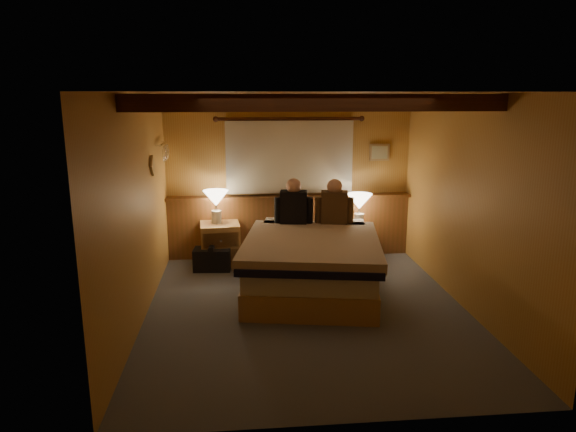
{
  "coord_description": "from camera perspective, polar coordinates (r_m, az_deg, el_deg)",
  "views": [
    {
      "loc": [
        -0.73,
        -5.4,
        2.38
      ],
      "look_at": [
        -0.18,
        0.4,
        1.0
      ],
      "focal_mm": 32.0,
      "sensor_mm": 36.0,
      "label": 1
    }
  ],
  "objects": [
    {
      "name": "framed_print",
      "position": [
        7.8,
        10.13,
        6.97
      ],
      "size": [
        0.3,
        0.04,
        0.25
      ],
      "color": "tan",
      "rests_on": "wall_back"
    },
    {
      "name": "wall_back",
      "position": [
        7.62,
        0.12,
        4.38
      ],
      "size": [
        3.6,
        0.0,
        3.6
      ],
      "primitive_type": "plane",
      "rotation": [
        1.57,
        0.0,
        0.0
      ],
      "color": "#B88B42",
      "rests_on": "floor"
    },
    {
      "name": "lamp_left",
      "position": [
        7.32,
        -8.0,
        1.75
      ],
      "size": [
        0.36,
        0.36,
        0.47
      ],
      "color": "beige",
      "rests_on": "nightstand_left"
    },
    {
      "name": "wainscot",
      "position": [
        7.7,
        0.16,
        -0.96
      ],
      "size": [
        3.6,
        0.23,
        0.94
      ],
      "color": "brown",
      "rests_on": "wall_back"
    },
    {
      "name": "floor",
      "position": [
        5.94,
        2.12,
        -10.33
      ],
      "size": [
        4.2,
        4.2,
        0.0
      ],
      "primitive_type": "plane",
      "color": "#484D55",
      "rests_on": "ground"
    },
    {
      "name": "bed",
      "position": [
        6.35,
        2.67,
        -5.23
      ],
      "size": [
        1.89,
        2.29,
        0.7
      ],
      "rotation": [
        0.0,
        0.0,
        -0.17
      ],
      "color": "#AE7D4A",
      "rests_on": "floor"
    },
    {
      "name": "ceiling_beams",
      "position": [
        5.59,
        2.11,
        12.57
      ],
      "size": [
        3.6,
        1.65,
        0.16
      ],
      "color": "#452211",
      "rests_on": "ceiling"
    },
    {
      "name": "person_right",
      "position": [
        6.89,
        5.17,
        1.21
      ],
      "size": [
        0.51,
        0.26,
        0.63
      ],
      "rotation": [
        0.0,
        0.0,
        -0.17
      ],
      "color": "#46301C",
      "rests_on": "bed"
    },
    {
      "name": "lamp_right",
      "position": [
        7.48,
        7.94,
        1.39
      ],
      "size": [
        0.36,
        0.36,
        0.47
      ],
      "color": "beige",
      "rests_on": "nightstand_right"
    },
    {
      "name": "nightstand_right",
      "position": [
        7.65,
        7.37,
        -2.92
      ],
      "size": [
        0.54,
        0.51,
        0.52
      ],
      "rotation": [
        0.0,
        0.0,
        -0.18
      ],
      "color": "#AE7D4A",
      "rests_on": "floor"
    },
    {
      "name": "ceiling",
      "position": [
        5.44,
        2.34,
        13.5
      ],
      "size": [
        4.2,
        4.2,
        0.0
      ],
      "primitive_type": "plane",
      "rotation": [
        3.14,
        0.0,
        0.0
      ],
      "color": "tan",
      "rests_on": "wall_back"
    },
    {
      "name": "person_left",
      "position": [
        6.87,
        0.63,
        1.24
      ],
      "size": [
        0.52,
        0.26,
        0.63
      ],
      "rotation": [
        0.0,
        0.0,
        -0.16
      ],
      "color": "black",
      "rests_on": "bed"
    },
    {
      "name": "curtain_window",
      "position": [
        7.51,
        0.17,
        6.72
      ],
      "size": [
        2.18,
        0.09,
        1.11
      ],
      "color": "#452211",
      "rests_on": "wall_back"
    },
    {
      "name": "nightstand_left",
      "position": [
        7.42,
        -7.53,
        -3.09
      ],
      "size": [
        0.58,
        0.53,
        0.6
      ],
      "rotation": [
        0.0,
        0.0,
        0.08
      ],
      "color": "#AE7D4A",
      "rests_on": "floor"
    },
    {
      "name": "wall_right",
      "position": [
        6.07,
        19.3,
        1.34
      ],
      "size": [
        0.0,
        4.2,
        4.2
      ],
      "primitive_type": "plane",
      "rotation": [
        1.57,
        0.0,
        -1.57
      ],
      "color": "#B88B42",
      "rests_on": "floor"
    },
    {
      "name": "coat_rail",
      "position": [
        7.08,
        -13.56,
        7.14
      ],
      "size": [
        0.05,
        0.55,
        0.24
      ],
      "color": "silver",
      "rests_on": "wall_left"
    },
    {
      "name": "duffel_bag",
      "position": [
        7.25,
        -8.41,
        -4.7
      ],
      "size": [
        0.53,
        0.34,
        0.36
      ],
      "rotation": [
        0.0,
        0.0,
        -0.07
      ],
      "color": "black",
      "rests_on": "floor"
    },
    {
      "name": "wall_front",
      "position": [
        3.57,
        6.71,
        -6.05
      ],
      "size": [
        3.6,
        0.0,
        3.6
      ],
      "primitive_type": "plane",
      "rotation": [
        -1.57,
        0.0,
        0.0
      ],
      "color": "#B88B42",
      "rests_on": "floor"
    },
    {
      "name": "wall_left",
      "position": [
        5.62,
        -16.28,
        0.65
      ],
      "size": [
        0.0,
        4.2,
        4.2
      ],
      "primitive_type": "plane",
      "rotation": [
        1.57,
        0.0,
        1.57
      ],
      "color": "#B88B42",
      "rests_on": "floor"
    }
  ]
}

